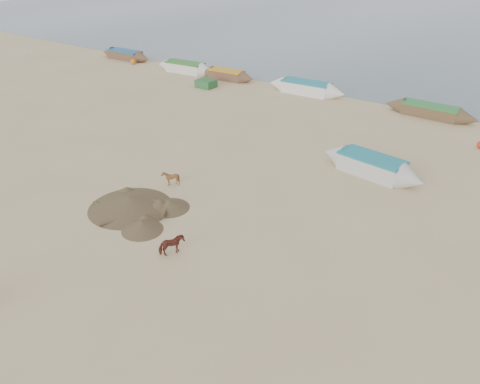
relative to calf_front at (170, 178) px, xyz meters
The scene contains 7 objects.
ground 5.87m from the calf_front, 44.67° to the right, with size 140.00×140.00×0.00m, color tan.
calf_front is the anchor object (origin of this frame).
calf_right 5.65m from the calf_front, 46.25° to the right, with size 0.80×0.69×0.81m, color #5E281E.
near_canoe 9.91m from the calf_front, 42.44° to the left, with size 5.50×1.36×0.98m, color beige, non-canonical shape.
debris_pile 2.61m from the calf_front, 89.68° to the right, with size 3.68×3.68×0.55m, color brown.
waterline_canoes 17.07m from the calf_front, 78.16° to the left, with size 57.69×3.99×0.95m.
beach_clutter 17.89m from the calf_front, 62.13° to the left, with size 46.76×5.01×0.64m.
Camera 1 is at (10.09, -10.06, 10.48)m, focal length 35.00 mm.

